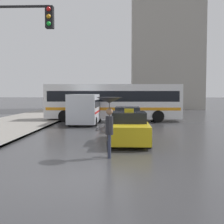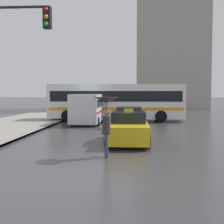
{
  "view_description": "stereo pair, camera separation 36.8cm",
  "coord_description": "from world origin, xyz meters",
  "px_view_note": "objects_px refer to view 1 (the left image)",
  "views": [
    {
      "loc": [
        1.01,
        -8.15,
        2.38
      ],
      "look_at": [
        0.37,
        7.61,
        1.4
      ],
      "focal_mm": 50.0,
      "sensor_mm": 36.0,
      "label": 1
    },
    {
      "loc": [
        1.38,
        -8.13,
        2.38
      ],
      "look_at": [
        0.37,
        7.61,
        1.4
      ],
      "focal_mm": 50.0,
      "sensor_mm": 36.0,
      "label": 2
    }
  ],
  "objects_px": {
    "sedan_red": "(127,119)",
    "city_bus": "(113,101)",
    "taxi": "(129,128)",
    "ambulance_van": "(85,107)",
    "pedestrian_with_umbrella": "(109,110)"
  },
  "relations": [
    {
      "from": "taxi",
      "to": "pedestrian_with_umbrella",
      "type": "xyz_separation_m",
      "value": [
        -0.77,
        -3.52,
        1.06
      ]
    },
    {
      "from": "taxi",
      "to": "ambulance_van",
      "type": "xyz_separation_m",
      "value": [
        -3.23,
        9.0,
        0.58
      ]
    },
    {
      "from": "city_bus",
      "to": "ambulance_van",
      "type": "bearing_deg",
      "value": 140.26
    },
    {
      "from": "pedestrian_with_umbrella",
      "to": "sedan_red",
      "type": "bearing_deg",
      "value": -6.66
    },
    {
      "from": "taxi",
      "to": "city_bus",
      "type": "xyz_separation_m",
      "value": [
        -1.18,
        11.47,
        1.03
      ]
    },
    {
      "from": "ambulance_van",
      "to": "sedan_red",
      "type": "bearing_deg",
      "value": 134.25
    },
    {
      "from": "ambulance_van",
      "to": "pedestrian_with_umbrella",
      "type": "height_order",
      "value": "ambulance_van"
    },
    {
      "from": "taxi",
      "to": "pedestrian_with_umbrella",
      "type": "bearing_deg",
      "value": 77.71
    },
    {
      "from": "ambulance_van",
      "to": "city_bus",
      "type": "distance_m",
      "value": 3.24
    },
    {
      "from": "sedan_red",
      "to": "city_bus",
      "type": "relative_size",
      "value": 0.4
    },
    {
      "from": "ambulance_van",
      "to": "pedestrian_with_umbrella",
      "type": "distance_m",
      "value": 12.78
    },
    {
      "from": "sedan_red",
      "to": "ambulance_van",
      "type": "bearing_deg",
      "value": -46.31
    },
    {
      "from": "city_bus",
      "to": "pedestrian_with_umbrella",
      "type": "height_order",
      "value": "city_bus"
    },
    {
      "from": "ambulance_van",
      "to": "city_bus",
      "type": "height_order",
      "value": "city_bus"
    },
    {
      "from": "sedan_red",
      "to": "taxi",
      "type": "bearing_deg",
      "value": 90.29
    }
  ]
}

